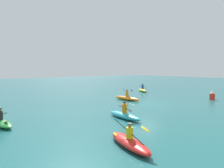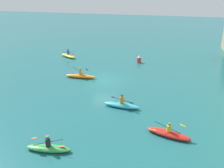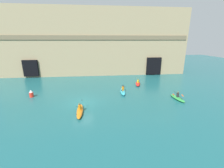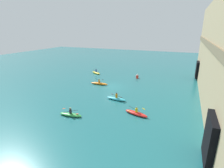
% 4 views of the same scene
% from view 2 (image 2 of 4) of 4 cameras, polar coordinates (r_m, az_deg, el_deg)
% --- Properties ---
extents(ground_plane, '(120.00, 120.00, 0.00)m').
position_cam_2_polar(ground_plane, '(27.88, -1.78, 0.84)').
color(ground_plane, '#1E6066').
extents(kayak_orange, '(0.79, 3.61, 1.28)m').
position_cam_2_polar(kayak_orange, '(28.69, -7.21, 1.84)').
color(kayak_orange, orange).
rests_on(kayak_orange, ground).
extents(kayak_red, '(1.60, 3.29, 1.12)m').
position_cam_2_polar(kayak_red, '(18.48, 12.78, -10.95)').
color(kayak_red, red).
rests_on(kayak_red, ground).
extents(kayak_green, '(1.12, 3.08, 1.12)m').
position_cam_2_polar(kayak_green, '(17.20, -14.30, -13.92)').
color(kayak_green, green).
rests_on(kayak_green, ground).
extents(kayak_yellow, '(2.25, 3.04, 1.17)m').
position_cam_2_polar(kayak_yellow, '(37.14, -9.96, 6.43)').
color(kayak_yellow, yellow).
rests_on(kayak_yellow, ground).
extents(kayak_cyan, '(1.02, 3.29, 1.20)m').
position_cam_2_polar(kayak_cyan, '(21.85, 2.24, -4.79)').
color(kayak_cyan, '#33B2C6').
rests_on(kayak_cyan, ground).
extents(marker_buoy, '(0.56, 0.56, 1.07)m').
position_cam_2_polar(marker_buoy, '(34.14, 6.20, 5.67)').
color(marker_buoy, red).
rests_on(marker_buoy, ground).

